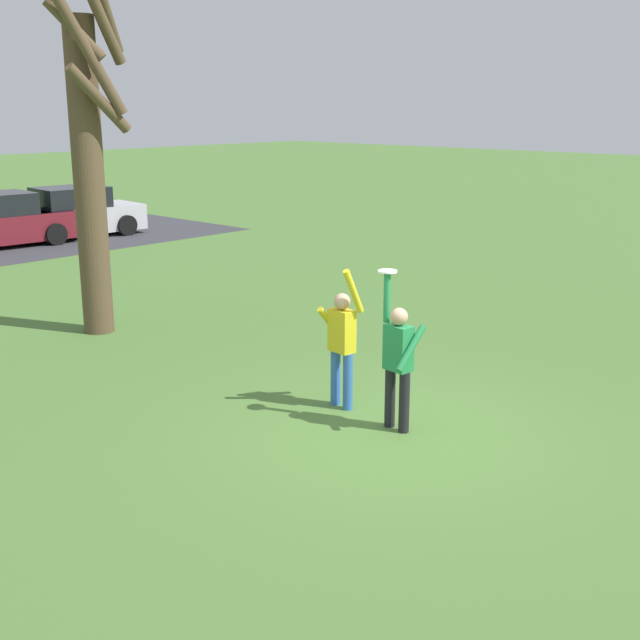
# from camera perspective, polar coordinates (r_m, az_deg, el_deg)

# --- Properties ---
(ground_plane) EXTENTS (120.00, 120.00, 0.00)m
(ground_plane) POSITION_cam_1_polar(r_m,az_deg,el_deg) (11.04, 4.95, -7.60)
(ground_plane) COLOR #4C7533
(person_catcher) EXTENTS (0.49, 0.57, 2.08)m
(person_catcher) POSITION_cam_1_polar(r_m,az_deg,el_deg) (10.77, 5.39, -2.62)
(person_catcher) COLOR black
(person_catcher) RESTS_ON ground_plane
(person_defender) EXTENTS (0.49, 0.58, 2.04)m
(person_defender) POSITION_cam_1_polar(r_m,az_deg,el_deg) (11.52, 1.51, -1.41)
(person_defender) COLOR #3366B7
(person_defender) RESTS_ON ground_plane
(frisbee_disc) EXTENTS (0.25, 0.25, 0.02)m
(frisbee_disc) POSITION_cam_1_polar(r_m,az_deg,el_deg) (10.65, 4.67, 3.36)
(frisbee_disc) COLOR white
(frisbee_disc) RESTS_ON person_catcher
(parked_car_maroon) EXTENTS (4.24, 2.32, 1.59)m
(parked_car_maroon) POSITION_cam_1_polar(r_m,az_deg,el_deg) (26.63, -21.17, 6.30)
(parked_car_maroon) COLOR maroon
(parked_car_maroon) RESTS_ON ground_plane
(parked_car_silver) EXTENTS (4.24, 2.32, 1.59)m
(parked_car_silver) POSITION_cam_1_polar(r_m,az_deg,el_deg) (27.83, -16.49, 7.01)
(parked_car_silver) COLOR #BCBCC1
(parked_car_silver) RESTS_ON ground_plane
(bare_tree_tall) EXTENTS (1.57, 1.10, 6.52)m
(bare_tree_tall) POSITION_cam_1_polar(r_m,az_deg,el_deg) (15.61, -15.55, 10.58)
(bare_tree_tall) COLOR brown
(bare_tree_tall) RESTS_ON ground_plane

